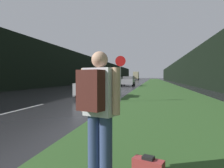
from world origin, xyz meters
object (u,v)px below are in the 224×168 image
hitchhiker_with_backpack (98,107)px  car_passing_far (128,81)px  delivery_truck (136,76)px  car_oncoming (120,80)px  car_passing_near (97,86)px  stop_sign (120,74)px

hitchhiker_with_backpack → car_passing_far: 29.21m
delivery_truck → car_oncoming: bearing=-90.0°
car_passing_far → car_passing_near: bearing=90.0°
car_passing_far → delivery_truck: delivery_truck is taller
hitchhiker_with_backpack → delivery_truck: size_ratio=0.26×
hitchhiker_with_backpack → delivery_truck: delivery_truck is taller
hitchhiker_with_backpack → car_passing_near: bearing=125.3°
stop_sign → hitchhiker_with_backpack: stop_sign is taller
car_passing_far → car_oncoming: size_ratio=1.00×
car_passing_near → car_passing_far: (-0.00, 18.16, 0.01)m
stop_sign → delivery_truck: size_ratio=0.38×
hitchhiker_with_backpack → car_passing_far: size_ratio=0.43×
car_passing_near → car_passing_far: 18.16m
stop_sign → car_oncoming: stop_sign is taller
car_passing_near → car_oncoming: size_ratio=0.97×
stop_sign → car_passing_near: size_ratio=0.66×
car_passing_near → delivery_truck: size_ratio=0.58×
delivery_truck → stop_sign: bearing=-85.9°
car_passing_near → delivery_truck: delivery_truck is taller
stop_sign → hitchhiker_with_backpack: (1.12, -8.79, -0.56)m
stop_sign → car_passing_far: (-2.01, 20.24, -0.80)m
hitchhiker_with_backpack → car_oncoming: bearing=118.3°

